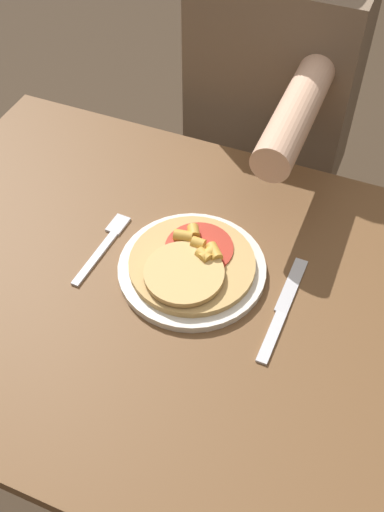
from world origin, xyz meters
TOP-DOWN VIEW (x-y plane):
  - ground_plane at (0.00, 0.00)m, footprint 8.00×8.00m
  - dining_table at (0.00, 0.00)m, footprint 1.16×0.76m
  - plate at (-0.03, 0.05)m, footprint 0.25×0.25m
  - pizza at (-0.03, 0.04)m, footprint 0.21×0.21m
  - fork at (-0.20, 0.04)m, footprint 0.03×0.18m
  - knife at (0.13, 0.03)m, footprint 0.02×0.22m
  - person_diner at (-0.05, 0.59)m, footprint 0.35×0.52m

SIDE VIEW (x-z plane):
  - ground_plane at x=0.00m, z-range 0.00..0.00m
  - dining_table at x=0.00m, z-range 0.25..0.98m
  - person_diner at x=-0.05m, z-range 0.10..1.28m
  - fork at x=-0.20m, z-range 0.73..0.73m
  - knife at x=0.13m, z-range 0.73..0.73m
  - plate at x=-0.03m, z-range 0.73..0.74m
  - pizza at x=-0.03m, z-range 0.74..0.77m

